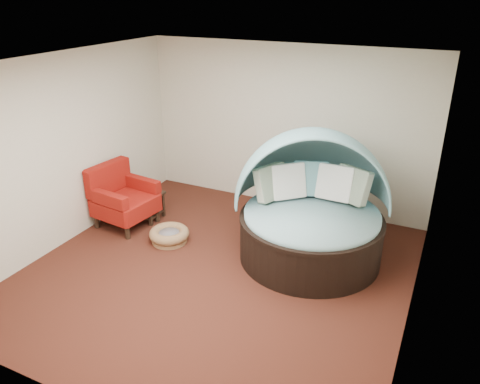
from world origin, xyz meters
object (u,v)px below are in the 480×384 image
at_px(canopy_daybed, 312,200).
at_px(pet_basket, 169,235).
at_px(red_armchair, 122,198).
at_px(side_table, 147,203).

relative_size(canopy_daybed, pet_basket, 3.71).
bearing_deg(red_armchair, canopy_daybed, 14.58).
bearing_deg(side_table, canopy_daybed, 2.27).
xyz_separation_m(canopy_daybed, red_armchair, (-3.05, -0.41, -0.39)).
height_order(red_armchair, side_table, red_armchair).
xyz_separation_m(canopy_daybed, side_table, (-2.80, -0.11, -0.56)).
height_order(pet_basket, red_armchair, red_armchair).
bearing_deg(pet_basket, canopy_daybed, 16.42).
bearing_deg(side_table, red_armchair, -129.30).
bearing_deg(pet_basket, red_armchair, 169.44).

